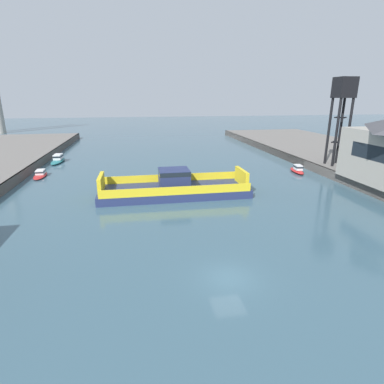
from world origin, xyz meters
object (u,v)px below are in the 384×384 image
(chain_ferry, at_px, (174,187))
(moored_boat_near_left, at_px, (58,159))
(moored_boat_near_right, at_px, (297,170))
(moored_boat_mid_right, at_px, (40,174))
(crane_tower, at_px, (343,98))

(chain_ferry, bearing_deg, moored_boat_near_left, 128.36)
(moored_boat_near_left, height_order, moored_boat_near_right, moored_boat_near_left)
(moored_boat_mid_right, relative_size, crane_tower, 0.41)
(moored_boat_near_right, xyz_separation_m, crane_tower, (6.24, -1.47, 12.45))
(moored_boat_near_left, relative_size, moored_boat_near_right, 1.45)
(moored_boat_near_right, distance_m, moored_boat_mid_right, 45.80)
(moored_boat_mid_right, distance_m, crane_tower, 53.67)
(moored_boat_near_left, relative_size, moored_boat_mid_right, 1.25)
(moored_boat_near_left, xyz_separation_m, crane_tower, (51.56, -19.23, 12.41))
(moored_boat_near_right, relative_size, crane_tower, 0.35)
(moored_boat_near_right, height_order, crane_tower, crane_tower)
(moored_boat_near_left, distance_m, moored_boat_mid_right, 12.50)
(chain_ferry, bearing_deg, crane_tower, 14.90)
(chain_ferry, distance_m, moored_boat_mid_right, 26.25)
(moored_boat_near_right, relative_size, moored_boat_mid_right, 0.87)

